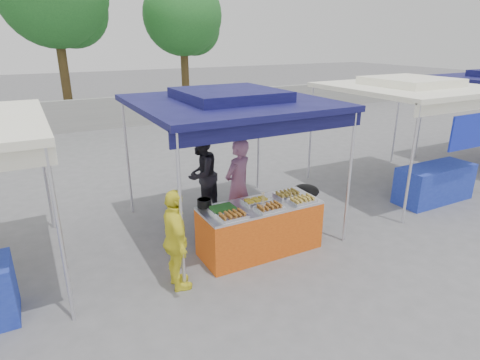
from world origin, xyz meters
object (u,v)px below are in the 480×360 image
customer_person (176,241)px  vendor_table (260,228)px  vendor_woman (238,186)px  helper_man (201,175)px  cooking_pot (204,203)px  wok_burner (305,202)px

customer_person → vendor_table: bearing=-72.5°
vendor_woman → customer_person: size_ratio=1.16×
helper_man → customer_person: (-1.32, -2.19, -0.10)m
customer_person → vendor_woman: bearing=-47.6°
helper_man → customer_person: 2.56m
cooking_pot → helper_man: 1.63m
cooking_pot → customer_person: size_ratio=0.15×
vendor_table → helper_man: (-0.25, 1.85, 0.42)m
vendor_table → helper_man: size_ratio=1.18×
cooking_pot → wok_burner: size_ratio=0.27×
wok_burner → customer_person: size_ratio=0.56×
vendor_woman → customer_person: vendor_woman is taller
cooking_pot → vendor_woman: size_ratio=0.13×
wok_burner → vendor_woman: bearing=142.1°
vendor_woman → helper_man: vendor_woman is taller
cooking_pot → customer_person: customer_person is taller
helper_man → customer_person: helper_man is taller
vendor_table → vendor_woman: 1.01m
helper_man → cooking_pot: bearing=30.7°
wok_burner → helper_man: helper_man is taller
cooking_pot → helper_man: bearing=68.8°
wok_burner → vendor_woman: size_ratio=0.48×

